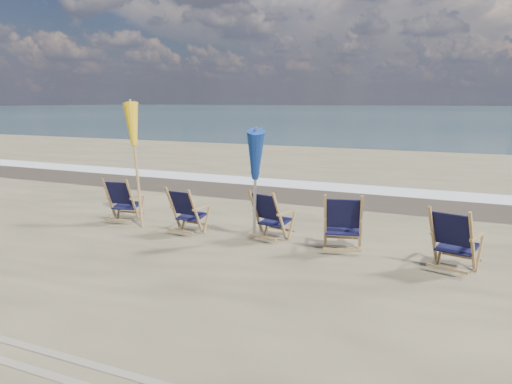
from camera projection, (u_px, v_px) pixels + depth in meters
ocean at (474, 111)px, 120.96m from camera, size 400.00×400.00×0.00m
surf_foam at (346, 188)px, 14.19m from camera, size 200.00×1.40×0.01m
wet_sand_strip at (331, 197)px, 12.85m from camera, size 200.00×2.60×0.00m
beach_chair_0 at (132, 201)px, 9.95m from camera, size 0.70×0.76×0.94m
beach_chair_1 at (195, 213)px, 9.03m from camera, size 0.63×0.70×0.91m
beach_chair_2 at (279, 218)px, 8.58m from camera, size 0.74×0.79×0.93m
beach_chair_3 at (361, 224)px, 7.96m from camera, size 0.81×0.87×1.01m
beach_chair_4 at (472, 244)px, 6.92m from camera, size 0.80×0.85×0.99m
umbrella_yellow at (135, 130)px, 9.64m from camera, size 0.30×0.30×2.44m
umbrella_blue at (255, 156)px, 8.42m from camera, size 0.30×0.30×2.05m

